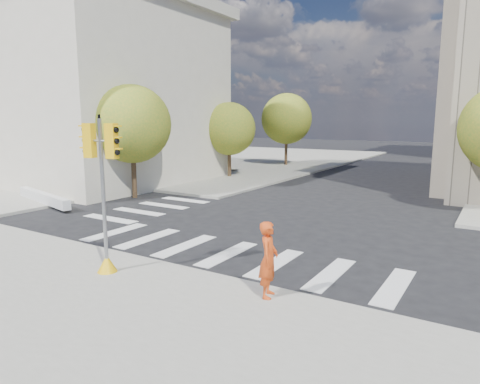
{
  "coord_description": "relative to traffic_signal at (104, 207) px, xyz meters",
  "views": [
    {
      "loc": [
        7.52,
        -13.48,
        4.45
      ],
      "look_at": [
        0.2,
        -1.69,
        2.1
      ],
      "focal_mm": 32.0,
      "sensor_mm": 36.0,
      "label": 1
    }
  ],
  "objects": [
    {
      "name": "sidewalk_far_left",
      "position": [
        -18.11,
        31.55,
        -1.95
      ],
      "size": [
        28.0,
        40.0,
        0.15
      ],
      "primitive_type": "cube",
      "color": "gray",
      "rests_on": "ground"
    },
    {
      "name": "planter_wall",
      "position": [
        -11.11,
        5.43,
        -1.63
      ],
      "size": [
        5.93,
        1.8,
        0.5
      ],
      "primitive_type": "cube",
      "rotation": [
        0.0,
        0.0,
        -0.24
      ],
      "color": "silver",
      "rests_on": "sidewalk_left_near"
    },
    {
      "name": "tree_lw_near",
      "position": [
        -8.61,
        9.55,
        2.17
      ],
      "size": [
        4.4,
        4.4,
        6.41
      ],
      "color": "#382616",
      "rests_on": "ground"
    },
    {
      "name": "classical_building",
      "position": [
        -18.11,
        13.55,
        4.41
      ],
      "size": [
        19.0,
        15.0,
        12.7
      ],
      "color": "beige",
      "rests_on": "ground"
    },
    {
      "name": "traffic_signal",
      "position": [
        0.0,
        0.0,
        0.0
      ],
      "size": [
        1.08,
        0.56,
        4.45
      ],
      "rotation": [
        0.0,
        0.0,
        0.15
      ],
      "color": "#E5AC0C",
      "rests_on": "sidewalk_near"
    },
    {
      "name": "tree_lw_far",
      "position": [
        -8.61,
        29.55,
        2.51
      ],
      "size": [
        4.8,
        4.8,
        6.95
      ],
      "color": "#382616",
      "rests_on": "ground"
    },
    {
      "name": "photographer",
      "position": [
        4.74,
        0.9,
        -0.93
      ],
      "size": [
        0.63,
        0.79,
        1.89
      ],
      "primitive_type": "imported",
      "rotation": [
        0.0,
        0.0,
        1.87
      ],
      "color": "#C43F12",
      "rests_on": "sidewalk_near"
    },
    {
      "name": "tree_lw_mid",
      "position": [
        -8.61,
        19.55,
        1.73
      ],
      "size": [
        4.0,
        4.0,
        5.77
      ],
      "color": "#382616",
      "rests_on": "ground"
    },
    {
      "name": "ground",
      "position": [
        1.89,
        5.55,
        -2.03
      ],
      "size": [
        160.0,
        160.0,
        0.0
      ],
      "primitive_type": "plane",
      "color": "black",
      "rests_on": "ground"
    }
  ]
}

